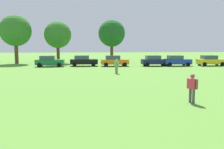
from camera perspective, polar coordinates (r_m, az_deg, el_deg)
The scene contains 12 objects.
ground_plane at distance 30.54m, azimuth -8.63°, elevation 0.16°, with size 160.00×160.00×0.00m, color #568C33.
adult_bystander at distance 15.80m, azimuth 17.31°, elevation -2.39°, with size 0.52×0.76×1.72m.
bystander_near_trees at distance 30.48m, azimuth 1.01°, elevation 2.13°, with size 0.56×0.70×1.70m.
parked_car_green_0 at distance 41.01m, azimuth -13.68°, elevation 2.90°, with size 4.30×2.02×1.68m.
parked_car_black_1 at distance 41.12m, azimuth -6.32°, elevation 3.05°, with size 4.30×2.02×1.68m.
parked_car_orange_2 at distance 40.73m, azimuth 0.51°, elevation 3.06°, with size 4.30×2.02×1.68m.
parked_car_navy_3 at distance 41.51m, azimuth 9.39°, elevation 3.04°, with size 4.30×2.02×1.68m.
parked_car_blue_4 at distance 42.27m, azimuth 14.08°, elevation 2.99°, with size 4.30×2.02×1.68m.
parked_car_yellow_5 at distance 44.30m, azimuth 20.92°, elevation 2.91°, with size 4.30×2.02×1.68m.
tree_left at distance 49.14m, azimuth -20.55°, elevation 9.05°, with size 5.53×5.53×8.62m.
tree_right at distance 48.55m, azimuth -11.90°, elevation 8.58°, with size 4.90×4.90×7.63m.
tree_far_right at distance 51.52m, azimuth -0.06°, elevation 9.04°, with size 5.28×5.28×8.22m.
Camera 1 is at (1.71, -0.29, 3.43)m, focal length 41.39 mm.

